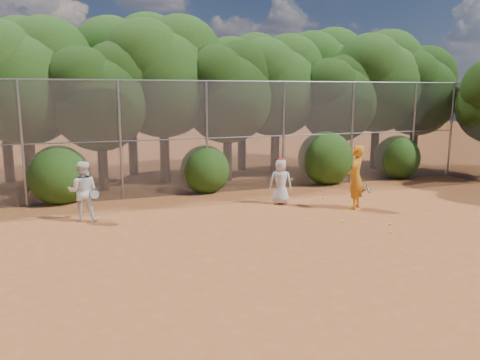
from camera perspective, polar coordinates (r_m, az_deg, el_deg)
name	(u,v)px	position (r m, az deg, el deg)	size (l,w,h in m)	color
ground	(311,238)	(12.00, 8.63, -6.95)	(80.00, 80.00, 0.00)	#A35124
fence_back	(230,136)	(16.99, -1.20, 5.40)	(20.05, 0.09, 4.03)	gray
tree_1	(25,76)	(18.64, -24.69, 11.41)	(4.64, 4.03, 6.35)	black
tree_2	(100,93)	(17.90, -16.65, 10.14)	(3.99, 3.47, 5.47)	black
tree_3	(164,72)	(19.23, -9.29, 12.86)	(4.89, 4.26, 6.70)	black
tree_4	(228,89)	(19.25, -1.45, 11.09)	(4.19, 3.64, 5.73)	black
tree_5	(277,82)	(20.92, 4.50, 11.82)	(4.51, 3.92, 6.17)	black
tree_6	(338,96)	(21.19, 11.87, 10.04)	(3.86, 3.36, 5.29)	black
tree_7	(379,78)	(23.10, 16.58, 11.88)	(4.77, 4.14, 6.53)	black
tree_8	(418,88)	(24.08, 20.85, 10.45)	(4.25, 3.70, 5.82)	black
tree_9	(2,73)	(21.03, -26.98, 11.51)	(4.83, 4.20, 6.62)	black
tree_10	(131,68)	(21.26, -13.15, 13.12)	(5.15, 4.48, 7.06)	black
tree_11	(243,80)	(22.03, 0.33, 12.09)	(4.64, 4.03, 6.35)	black
tree_12	(323,74)	(24.48, 10.03, 12.60)	(5.02, 4.37, 6.88)	black
bush_0	(59,172)	(16.55, -21.22, 0.86)	(2.00, 2.00, 2.00)	#1E4110
bush_1	(205,167)	(17.16, -4.30, 1.54)	(1.80, 1.80, 1.80)	#1E4110
bush_2	(325,156)	(19.07, 10.35, 2.92)	(2.20, 2.20, 2.20)	#1E4110
bush_3	(397,156)	(21.05, 18.62, 2.83)	(1.90, 1.90, 1.90)	#1E4110
player_yellow	(356,177)	(14.98, 13.92, 0.32)	(0.94, 0.85, 2.01)	orange
player_teen	(281,181)	(15.26, 4.99, -0.16)	(0.85, 0.71, 1.52)	silver
player_white	(83,191)	(13.94, -18.59, -1.29)	(0.95, 0.81, 1.71)	white
ball_0	(342,221)	(13.50, 12.37, -4.95)	(0.07, 0.07, 0.07)	yellow
ball_1	(350,207)	(15.18, 13.21, -3.25)	(0.07, 0.07, 0.07)	yellow
ball_2	(391,232)	(12.83, 17.92, -6.04)	(0.07, 0.07, 0.07)	yellow
ball_3	(429,210)	(15.57, 22.07, -3.41)	(0.07, 0.07, 0.07)	yellow
ball_4	(307,220)	(13.47, 8.14, -4.84)	(0.07, 0.07, 0.07)	yellow
ball_5	(323,198)	(16.28, 10.07, -2.19)	(0.07, 0.07, 0.07)	yellow
ball_6	(390,224)	(13.55, 17.80, -5.15)	(0.07, 0.07, 0.07)	yellow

